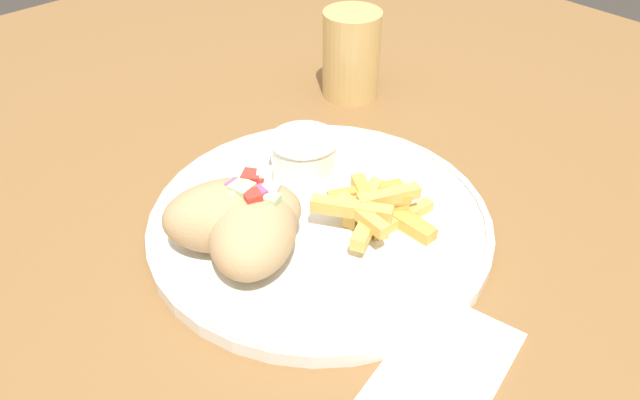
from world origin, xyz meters
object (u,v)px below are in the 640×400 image
pita_sandwich_far (233,214)px  fries_pile (375,209)px  water_glass (351,58)px  pita_sandwich_near (253,229)px  plate (320,221)px  sauce_ramekin (304,153)px

pita_sandwich_far → fries_pile: 0.13m
pita_sandwich_far → water_glass: (0.28, 0.14, 0.00)m
pita_sandwich_near → fries_pile: pita_sandwich_near is taller
pita_sandwich_near → water_glass: water_glass is taller
plate → fries_pile: 0.05m
fries_pile → sauce_ramekin: bearing=88.6°
plate → sauce_ramekin: size_ratio=4.59×
water_glass → pita_sandwich_far: bearing=-153.7°
pita_sandwich_near → water_glass: (0.28, 0.16, 0.00)m
fries_pile → sauce_ramekin: 0.10m
pita_sandwich_near → fries_pile: size_ratio=1.17×
plate → sauce_ramekin: 0.08m
plate → water_glass: bearing=38.8°
pita_sandwich_far → sauce_ramekin: bearing=50.4°
plate → pita_sandwich_far: 0.09m
pita_sandwich_near → water_glass: size_ratio=1.20×
pita_sandwich_near → pita_sandwich_far: 0.03m
plate → water_glass: 0.27m
plate → fries_pile: (0.03, -0.04, 0.02)m
pita_sandwich_far → water_glass: 0.31m
sauce_ramekin → water_glass: 0.20m
sauce_ramekin → water_glass: (0.17, 0.10, 0.01)m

